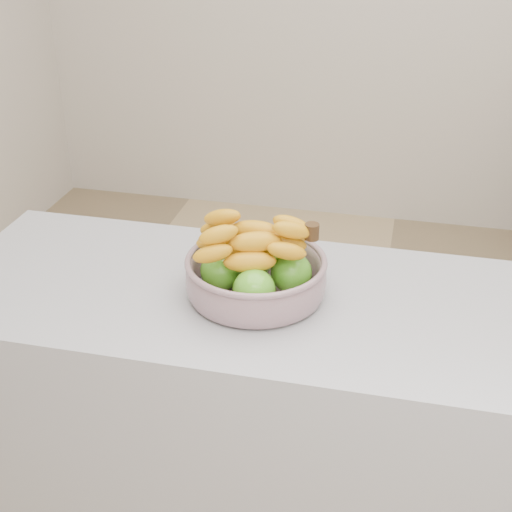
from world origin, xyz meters
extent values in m
plane|color=tan|center=(0.00, 0.00, 0.00)|extent=(4.00, 4.00, 0.00)
cube|color=#95969D|center=(0.00, -0.41, 0.45)|extent=(2.00, 0.60, 0.90)
cylinder|color=#93A1B1|center=(-0.25, -0.41, 0.91)|extent=(0.28, 0.28, 0.01)
torus|color=#93A1B1|center=(-0.25, -0.41, 0.99)|extent=(0.32, 0.32, 0.01)
sphere|color=#499519|center=(-0.24, -0.49, 0.96)|extent=(0.09, 0.09, 0.09)
sphere|color=#499519|center=(-0.18, -0.40, 0.96)|extent=(0.09, 0.09, 0.09)
sphere|color=#499519|center=(-0.27, -0.33, 0.96)|extent=(0.09, 0.09, 0.09)
sphere|color=#499519|center=(-0.33, -0.42, 0.96)|extent=(0.09, 0.09, 0.09)
ellipsoid|color=yellow|center=(-0.26, -0.46, 1.01)|extent=(0.21, 0.10, 0.05)
ellipsoid|color=yellow|center=(-0.27, -0.41, 1.01)|extent=(0.21, 0.08, 0.05)
ellipsoid|color=yellow|center=(-0.27, -0.36, 1.01)|extent=(0.21, 0.06, 0.05)
ellipsoid|color=yellow|center=(-0.25, -0.44, 1.05)|extent=(0.21, 0.12, 0.05)
ellipsoid|color=yellow|center=(-0.26, -0.38, 1.05)|extent=(0.20, 0.05, 0.05)
cylinder|color=#392412|center=(-0.13, -0.39, 1.06)|extent=(0.03, 0.03, 0.04)
camera|label=1|loc=(0.06, -1.78, 1.76)|focal=50.00mm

